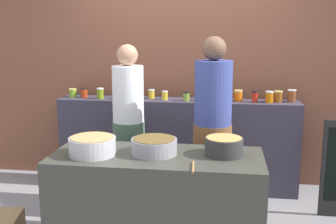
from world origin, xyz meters
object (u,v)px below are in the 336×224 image
Objects in this scene: preserve_jar_6 at (165,95)px; cooking_pot_center at (154,146)px; preserve_jar_7 at (186,96)px; preserve_jar_3 at (122,95)px; preserve_jar_2 at (100,93)px; preserve_jar_8 at (203,96)px; preserve_jar_9 at (229,97)px; preserve_jar_12 at (269,97)px; preserve_jar_13 at (278,96)px; preserve_jar_4 at (139,95)px; cook_with_tongs at (129,135)px; preserve_jar_11 at (255,97)px; cooking_pot_right at (224,146)px; preserve_jar_5 at (151,94)px; wooden_spoon at (193,167)px; preserve_jar_10 at (238,96)px; preserve_jar_1 at (84,93)px; cooking_pot_left at (92,146)px; preserve_jar_14 at (292,96)px; preserve_jar_0 at (73,93)px; cook_in_cap at (212,140)px.

cooking_pot_center is (0.11, -1.35, -0.20)m from preserve_jar_6.
preserve_jar_3 is at bearing 178.00° from preserve_jar_7.
cooking_pot_center is at bearing -65.83° from preserve_jar_3.
preserve_jar_2 is 1.17m from preserve_jar_8.
preserve_jar_8 is 1.04× the size of preserve_jar_9.
preserve_jar_13 is (0.10, 0.06, -0.00)m from preserve_jar_12.
preserve_jar_4 reaches higher than preserve_jar_6.
cook_with_tongs reaches higher than preserve_jar_2.
preserve_jar_11 reaches higher than preserve_jar_4.
preserve_jar_3 reaches higher than cooking_pot_right.
preserve_jar_5 reaches higher than cooking_pot_center.
cook_with_tongs is (-0.40, 0.79, -0.13)m from cooking_pot_center.
preserve_jar_11 is (0.28, 0.02, 0.01)m from preserve_jar_9.
wooden_spoon is (-0.26, -1.61, -0.26)m from preserve_jar_9.
wooden_spoon is (0.45, -1.65, -0.25)m from preserve_jar_6.
preserve_jar_10 is at bearing 77.95° from wooden_spoon.
preserve_jar_1 is 1.09× the size of preserve_jar_3.
preserve_jar_1 is 1.59m from cooking_pot_left.
preserve_jar_6 is at bearing 117.20° from cooking_pot_right.
preserve_jar_7 is 0.90m from preserve_jar_12.
preserve_jar_11 reaches higher than preserve_jar_8.
preserve_jar_14 is at bearing 62.40° from cooking_pot_right.
cooking_pot_left is at bearing -119.31° from preserve_jar_8.
preserve_jar_5 is (0.92, 0.04, 0.00)m from preserve_jar_0.
cook_in_cap reaches higher than cooking_pot_center.
preserve_jar_10 is 0.07× the size of cook_with_tongs.
preserve_jar_0 is 0.27× the size of cooking_pot_left.
cook_with_tongs is 0.87m from cook_in_cap.
cook_in_cap is (-0.15, -0.73, -0.29)m from preserve_jar_9.
preserve_jar_4 is 1.62m from cooking_pot_right.
preserve_jar_9 is at bearing 78.55° from cook_in_cap.
preserve_jar_13 is at bearing 29.35° from preserve_jar_12.
cook_with_tongs is (-1.67, -0.63, -0.34)m from preserve_jar_14.
preserve_jar_10 is (0.57, 0.07, 0.01)m from preserve_jar_7.
preserve_jar_9 is 1.45m from cooking_pot_center.
preserve_jar_4 is 1.54m from preserve_jar_13.
cook_with_tongs is at bearing 116.90° from cooking_pot_center.
preserve_jar_2 is 0.07× the size of cook_with_tongs.
preserve_jar_2 reaches higher than preserve_jar_6.
cooking_pot_right is at bearing -37.26° from preserve_jar_0.
wooden_spoon is (-0.36, -1.68, -0.26)m from preserve_jar_10.
cooking_pot_left is at bearing -68.53° from preserve_jar_1.
preserve_jar_0 is at bearing 175.83° from preserve_jar_3.
wooden_spoon is (-0.69, -1.64, -0.26)m from preserve_jar_12.
preserve_jar_10 reaches higher than preserve_jar_4.
preserve_jar_14 is (0.14, 0.02, 0.01)m from preserve_jar_13.
preserve_jar_9 is at bearing -171.64° from preserve_jar_13.
preserve_jar_14 is (0.57, 0.03, 0.01)m from preserve_jar_10.
preserve_jar_4 is at bearing 91.11° from cook_with_tongs.
cook_in_cap is (0.13, -0.76, -0.30)m from preserve_jar_8.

